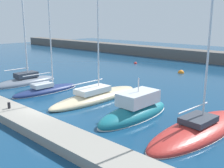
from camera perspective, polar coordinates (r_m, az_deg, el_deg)
ground_plane at (r=20.37m, az=-13.70°, el=-6.31°), size 120.00×120.00×0.00m
dock_pier at (r=19.34m, az=-18.67°, el=-6.83°), size 26.16×2.15×0.58m
breakwater_seawall at (r=45.98m, az=22.01°, el=5.19°), size 108.00×3.05×1.81m
sailboat_slate_nearest at (r=30.62m, az=-18.11°, el=0.60°), size 2.31×7.54×15.00m
sailboat_navy_second at (r=26.48m, az=-13.84°, el=-1.16°), size 2.13×6.90×10.65m
sailboat_sand_third at (r=23.40m, az=-3.45°, el=-2.58°), size 2.46×9.73×16.33m
motorboat_teal_fourth at (r=19.24m, az=4.91°, el=-5.76°), size 2.34×7.00×3.25m
sailboat_red_fifth at (r=17.59m, az=17.95°, el=-9.10°), size 3.63×9.74×17.32m
mooring_buoy_orange at (r=36.12m, az=14.45°, el=2.27°), size 0.82×0.82×0.82m
mooring_buoy_red at (r=42.83m, az=5.00°, el=4.35°), size 0.53×0.53×0.53m
dock_bollard at (r=20.62m, az=-21.04°, el=-4.27°), size 0.20×0.20×0.44m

